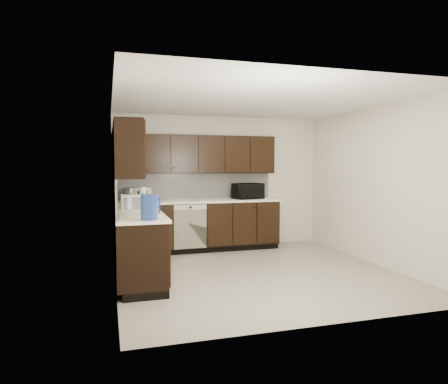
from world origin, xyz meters
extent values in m
plane|color=#9E9683|center=(0.00, 0.00, 0.00)|extent=(4.00, 4.00, 0.00)
plane|color=white|center=(0.00, 0.00, 2.50)|extent=(4.00, 4.00, 0.00)
cube|color=beige|center=(0.00, 2.00, 1.25)|extent=(4.00, 0.02, 2.50)
cube|color=beige|center=(-2.00, 0.00, 1.25)|extent=(0.02, 4.00, 2.50)
cube|color=beige|center=(2.00, 0.00, 1.25)|extent=(0.02, 4.00, 2.50)
cube|color=beige|center=(0.00, -2.00, 1.25)|extent=(4.00, 0.02, 2.50)
cube|color=black|center=(-0.50, 1.70, 0.45)|extent=(3.00, 0.60, 0.90)
cube|color=black|center=(-1.70, 0.30, 0.45)|extent=(0.60, 2.20, 0.90)
cube|color=black|center=(-0.50, 1.73, 0.05)|extent=(3.00, 0.54, 0.10)
cube|color=black|center=(-1.67, 0.30, 0.05)|extent=(0.54, 2.20, 0.10)
cube|color=white|center=(-0.50, 1.70, 0.92)|extent=(3.03, 0.63, 0.04)
cube|color=white|center=(-1.70, 0.30, 0.92)|extent=(0.63, 2.23, 0.04)
cube|color=#BABAB5|center=(-0.50, 1.99, 1.18)|extent=(3.00, 0.02, 0.48)
cube|color=#BABAB5|center=(-1.99, 0.60, 1.18)|extent=(0.02, 2.80, 0.48)
cube|color=black|center=(-0.50, 1.83, 1.77)|extent=(3.00, 0.33, 0.70)
cube|color=black|center=(-1.83, 0.43, 1.77)|extent=(0.33, 2.47, 0.70)
cube|color=beige|center=(-0.70, 1.41, 0.50)|extent=(0.58, 0.02, 0.78)
cube|color=beige|center=(-0.70, 1.40, 0.84)|extent=(0.58, 0.03, 0.08)
cylinder|color=black|center=(-0.70, 1.39, 0.84)|extent=(0.04, 0.02, 0.04)
cube|color=beige|center=(-1.68, 0.00, 0.95)|extent=(0.54, 0.82, 0.03)
cube|color=beige|center=(-1.68, -0.20, 0.86)|extent=(0.42, 0.34, 0.16)
cube|color=beige|center=(-1.68, 0.20, 0.86)|extent=(0.42, 0.34, 0.16)
cylinder|color=silver|center=(-1.90, 0.00, 1.07)|extent=(0.03, 0.03, 0.26)
cylinder|color=silver|center=(-1.85, 0.00, 1.19)|extent=(0.14, 0.02, 0.02)
cylinder|color=#B2B2B7|center=(-1.68, -0.20, 0.89)|extent=(0.20, 0.20, 0.10)
imported|color=black|center=(0.45, 1.65, 1.09)|extent=(0.60, 0.47, 0.29)
imported|color=gray|center=(-1.48, 0.06, 1.03)|extent=(0.11, 0.11, 0.18)
imported|color=gray|center=(-1.80, 0.39, 1.07)|extent=(0.11, 0.12, 0.25)
cube|color=#B9BABC|center=(-1.57, 1.69, 1.06)|extent=(0.45, 0.38, 0.24)
cube|color=white|center=(-1.64, 0.55, 1.04)|extent=(0.49, 0.37, 0.19)
cylinder|color=navy|center=(-1.62, -0.70, 1.09)|extent=(0.25, 0.25, 0.30)
cylinder|color=#0E9C93|center=(-1.53, 1.25, 1.03)|extent=(0.10, 0.10, 0.18)
cylinder|color=white|center=(-1.52, 1.32, 1.07)|extent=(0.12, 0.12, 0.27)
camera|label=1|loc=(-2.07, -5.41, 1.59)|focal=32.00mm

